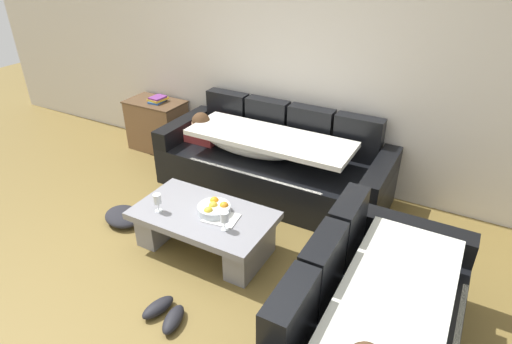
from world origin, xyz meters
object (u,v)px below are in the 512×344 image
(wine_glass_near_right, at_px, (224,218))
(book_stack_on_cabinet, at_px, (158,99))
(wine_glass_near_left, at_px, (157,200))
(pair_of_shoes, at_px, (166,313))
(fruit_bowl, at_px, (214,208))
(coffee_table, at_px, (204,226))
(couch_along_wall, at_px, (270,162))
(side_cabinet, at_px, (157,125))
(open_magazine, at_px, (221,218))
(couch_near_window, at_px, (372,327))
(crumpled_garment, at_px, (123,216))

(wine_glass_near_right, relative_size, book_stack_on_cabinet, 0.70)
(wine_glass_near_left, height_order, pair_of_shoes, wine_glass_near_left)
(wine_glass_near_left, bearing_deg, fruit_bowl, 26.10)
(coffee_table, xyz_separation_m, fruit_bowl, (0.08, 0.05, 0.18))
(couch_along_wall, relative_size, fruit_bowl, 8.66)
(coffee_table, xyz_separation_m, wine_glass_near_right, (0.29, -0.11, 0.26))
(side_cabinet, bearing_deg, book_stack_on_cabinet, -0.71)
(wine_glass_near_right, height_order, side_cabinet, side_cabinet)
(open_magazine, bearing_deg, wine_glass_near_right, -53.98)
(couch_near_window, distance_m, wine_glass_near_right, 1.35)
(couch_along_wall, bearing_deg, coffee_table, -91.89)
(couch_along_wall, distance_m, wine_glass_near_left, 1.40)
(fruit_bowl, bearing_deg, wine_glass_near_right, -37.68)
(wine_glass_near_left, xyz_separation_m, crumpled_garment, (-0.58, 0.11, -0.44))
(couch_along_wall, distance_m, side_cabinet, 1.74)
(side_cabinet, xyz_separation_m, crumpled_garment, (0.76, -1.45, -0.26))
(couch_along_wall, distance_m, book_stack_on_cabinet, 1.72)
(couch_along_wall, relative_size, open_magazine, 8.66)
(side_cabinet, relative_size, book_stack_on_cabinet, 3.03)
(fruit_bowl, height_order, wine_glass_near_left, wine_glass_near_left)
(couch_near_window, bearing_deg, wine_glass_near_right, 75.03)
(wine_glass_near_right, distance_m, open_magazine, 0.19)
(wine_glass_near_right, bearing_deg, fruit_bowl, 142.32)
(side_cabinet, bearing_deg, couch_along_wall, -7.43)
(coffee_table, bearing_deg, wine_glass_near_right, -20.87)
(wine_glass_near_right, height_order, open_magazine, wine_glass_near_right)
(coffee_table, xyz_separation_m, book_stack_on_cabinet, (-1.63, 1.39, 0.44))
(wine_glass_near_left, height_order, side_cabinet, side_cabinet)
(crumpled_garment, bearing_deg, pair_of_shoes, -33.36)
(side_cabinet, bearing_deg, couch_near_window, -29.46)
(open_magazine, xyz_separation_m, pair_of_shoes, (0.02, -0.80, -0.34))
(fruit_bowl, distance_m, book_stack_on_cabinet, 2.20)
(coffee_table, relative_size, book_stack_on_cabinet, 5.05)
(couch_near_window, xyz_separation_m, fruit_bowl, (-1.51, 0.51, 0.09))
(coffee_table, height_order, wine_glass_near_left, wine_glass_near_left)
(wine_glass_near_left, height_order, open_magazine, wine_glass_near_left)
(couch_along_wall, bearing_deg, crumpled_garment, -128.23)
(wine_glass_near_left, bearing_deg, book_stack_on_cabinet, 129.55)
(open_magazine, distance_m, pair_of_shoes, 0.87)
(couch_along_wall, xyz_separation_m, coffee_table, (-0.04, -1.17, -0.09))
(couch_near_window, bearing_deg, book_stack_on_cabinet, 60.13)
(book_stack_on_cabinet, bearing_deg, open_magazine, -37.47)
(fruit_bowl, distance_m, wine_glass_near_right, 0.27)
(couch_along_wall, height_order, book_stack_on_cabinet, couch_along_wall)
(couch_near_window, bearing_deg, fruit_bowl, 71.40)
(wine_glass_near_left, height_order, book_stack_on_cabinet, book_stack_on_cabinet)
(book_stack_on_cabinet, xyz_separation_m, crumpled_garment, (0.71, -1.45, -0.61))
(open_magazine, bearing_deg, fruit_bowl, 146.73)
(fruit_bowl, bearing_deg, pair_of_shoes, -82.06)
(wine_glass_near_right, relative_size, pair_of_shoes, 0.47)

